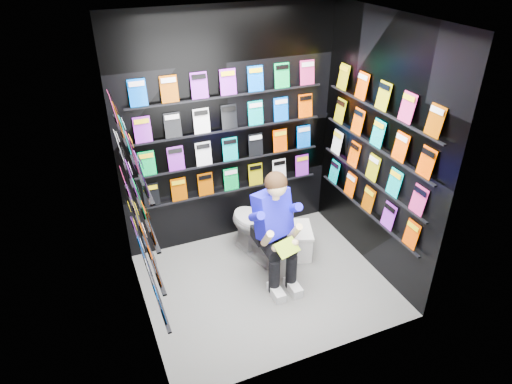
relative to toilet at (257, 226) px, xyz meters
name	(u,v)px	position (x,y,z in m)	size (l,w,h in m)	color
floor	(265,284)	(-0.12, -0.51, -0.37)	(2.40, 2.40, 0.00)	slate
ceiling	(269,20)	(-0.12, -0.51, 2.23)	(2.40, 2.40, 0.00)	white
wall_back	(229,133)	(-0.12, 0.49, 0.93)	(2.40, 0.04, 2.60)	black
wall_front	(323,232)	(-0.12, -1.51, 0.93)	(2.40, 0.04, 2.60)	black
wall_left	(131,200)	(-1.32, -0.51, 0.93)	(0.04, 2.00, 2.60)	black
wall_right	(378,151)	(1.08, -0.51, 0.93)	(0.04, 2.00, 2.60)	black
comics_back	(230,133)	(-0.12, 0.46, 0.94)	(2.10, 0.06, 1.37)	#CD6813
comics_left	(135,198)	(-1.29, -0.51, 0.94)	(0.06, 1.70, 1.37)	#CD6813
comics_right	(376,151)	(1.05, -0.51, 0.94)	(0.06, 1.70, 1.37)	#CD6813
toilet	(257,226)	(0.00, 0.00, 0.00)	(0.42, 0.75, 0.73)	silver
longbox	(300,242)	(0.45, -0.18, -0.22)	(0.22, 0.40, 0.30)	silver
longbox_lid	(301,230)	(0.45, -0.18, -0.05)	(0.24, 0.42, 0.03)	silver
reader	(272,214)	(0.00, -0.38, 0.38)	(0.49, 0.72, 1.32)	#110BEB
held_comic	(287,248)	(0.00, -0.73, 0.21)	(0.24, 0.01, 0.16)	green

